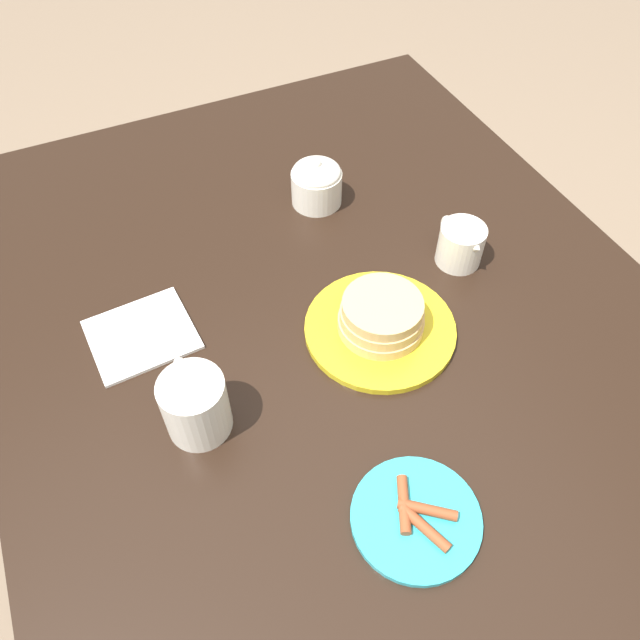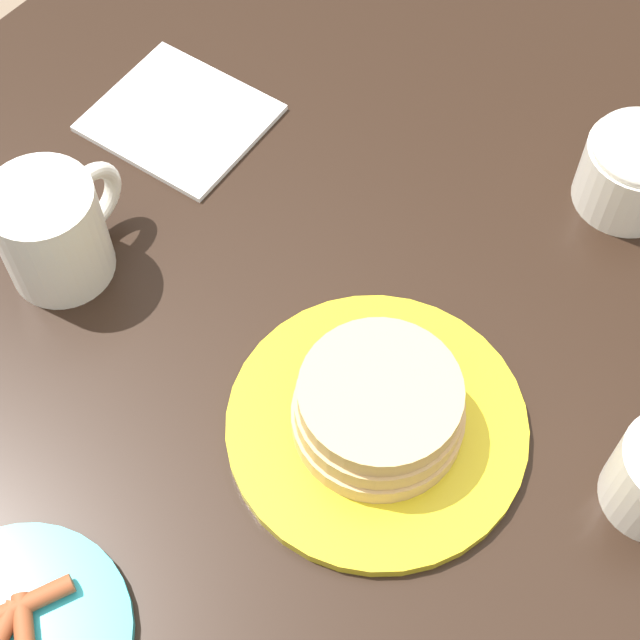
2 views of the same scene
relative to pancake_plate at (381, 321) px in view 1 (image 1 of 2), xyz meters
name	(u,v)px [view 1 (image 1 of 2)]	position (x,y,z in m)	size (l,w,h in m)	color
ground_plane	(333,515)	(0.03, 0.05, -0.79)	(8.00, 8.00, 0.00)	#7A6651
dining_table	(339,368)	(0.03, 0.05, -0.13)	(1.42, 1.07, 0.76)	black
pancake_plate	(381,321)	(0.00, 0.00, 0.00)	(0.24, 0.24, 0.07)	gold
side_plate_bacon	(416,518)	(-0.29, 0.10, -0.02)	(0.17, 0.17, 0.02)	#2DADBC
coffee_mug	(195,403)	(-0.04, 0.31, 0.02)	(0.13, 0.09, 0.10)	silver
creamer_pitcher	(461,244)	(0.08, -0.20, 0.01)	(0.11, 0.08, 0.08)	silver
sugar_bowl	(317,183)	(0.33, -0.04, 0.02)	(0.09, 0.09, 0.10)	silver
napkin	(142,335)	(0.15, 0.34, -0.02)	(0.15, 0.16, 0.01)	white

